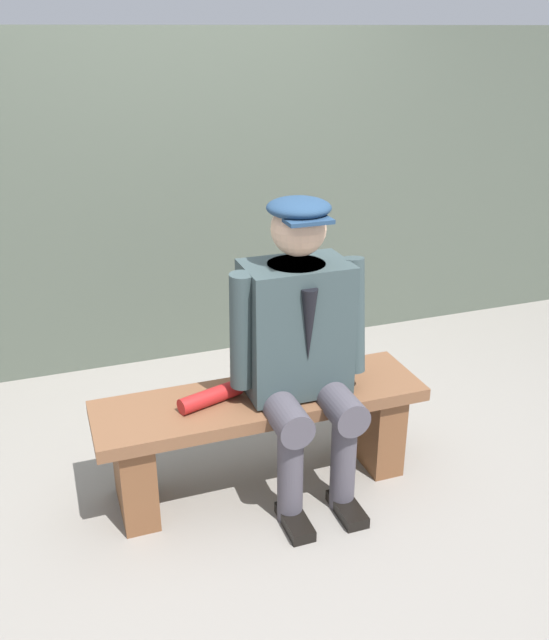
# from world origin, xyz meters

# --- Properties ---
(ground_plane) EXTENTS (30.00, 30.00, 0.00)m
(ground_plane) POSITION_xyz_m (0.00, 0.00, 0.00)
(ground_plane) COLOR gray
(bench) EXTENTS (1.46, 0.41, 0.47)m
(bench) POSITION_xyz_m (0.00, 0.00, 0.31)
(bench) COLOR brown
(bench) RESTS_ON ground
(seated_man) EXTENTS (0.61, 0.60, 1.33)m
(seated_man) POSITION_xyz_m (-0.16, 0.05, 0.74)
(seated_man) COLOR #354546
(seated_man) RESTS_ON ground
(rolled_magazine) EXTENTS (0.30, 0.16, 0.07)m
(rolled_magazine) POSITION_xyz_m (0.23, 0.00, 0.50)
(rolled_magazine) COLOR #B21E1E
(rolled_magazine) RESTS_ON bench
(stadium_wall) EXTENTS (12.00, 0.24, 1.96)m
(stadium_wall) POSITION_xyz_m (0.00, -1.56, 0.98)
(stadium_wall) COLOR #4F584B
(stadium_wall) RESTS_ON ground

